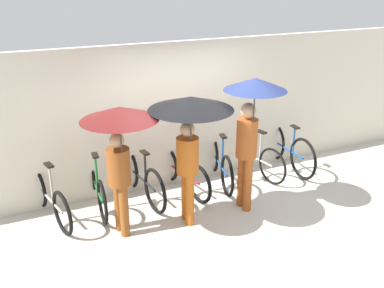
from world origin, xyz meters
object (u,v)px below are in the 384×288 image
(parked_bicycle_2, at_px, (141,177))
(parked_bicycle_6, at_px, (287,148))
(parked_bicycle_5, at_px, (253,156))
(parked_bicycle_1, at_px, (96,185))
(pedestrian_center, at_px, (190,121))
(pedestrian_trailing, at_px, (251,112))
(parked_bicycle_3, at_px, (182,172))
(parked_bicycle_0, at_px, (49,198))
(pedestrian_leading, at_px, (119,135))
(parked_bicycle_4, at_px, (220,163))

(parked_bicycle_2, distance_m, parked_bicycle_6, 2.91)
(parked_bicycle_2, distance_m, parked_bicycle_5, 2.18)
(parked_bicycle_1, distance_m, pedestrian_center, 2.04)
(pedestrian_trailing, bearing_deg, parked_bicycle_5, -128.29)
(parked_bicycle_2, distance_m, parked_bicycle_3, 0.73)
(parked_bicycle_2, height_order, pedestrian_trailing, pedestrian_trailing)
(parked_bicycle_0, xyz_separation_m, parked_bicycle_1, (0.73, 0.10, 0.01))
(parked_bicycle_5, distance_m, pedestrian_leading, 3.15)
(parked_bicycle_6, distance_m, pedestrian_trailing, 2.22)
(parked_bicycle_3, distance_m, parked_bicycle_5, 1.46)
(parked_bicycle_2, xyz_separation_m, pedestrian_center, (0.39, -1.08, 1.24))
(parked_bicycle_0, xyz_separation_m, parked_bicycle_4, (2.91, 0.04, 0.02))
(parked_bicycle_6, bearing_deg, pedestrian_trailing, 127.09)
(parked_bicycle_5, relative_size, pedestrian_center, 0.84)
(parked_bicycle_1, xyz_separation_m, parked_bicycle_4, (2.18, -0.07, 0.01))
(parked_bicycle_2, bearing_deg, parked_bicycle_6, -96.20)
(pedestrian_leading, distance_m, pedestrian_center, 0.97)
(parked_bicycle_3, distance_m, parked_bicycle_6, 2.19)
(pedestrian_center, relative_size, pedestrian_trailing, 0.93)
(parked_bicycle_3, bearing_deg, parked_bicycle_2, 78.77)
(parked_bicycle_6, xyz_separation_m, pedestrian_leading, (-3.47, -0.94, 1.13))
(parked_bicycle_1, bearing_deg, pedestrian_center, -132.16)
(parked_bicycle_4, bearing_deg, pedestrian_leading, 128.98)
(parked_bicycle_0, relative_size, pedestrian_center, 0.83)
(parked_bicycle_3, relative_size, pedestrian_trailing, 0.77)
(pedestrian_leading, bearing_deg, parked_bicycle_0, -54.02)
(parked_bicycle_6, distance_m, pedestrian_leading, 3.77)
(parked_bicycle_4, relative_size, pedestrian_leading, 0.87)
(parked_bicycle_2, xyz_separation_m, parked_bicycle_3, (0.73, -0.03, -0.03))
(parked_bicycle_3, xyz_separation_m, pedestrian_leading, (-1.29, -0.92, 1.18))
(parked_bicycle_0, distance_m, parked_bicycle_2, 1.46)
(parked_bicycle_2, bearing_deg, parked_bicycle_3, -98.16)
(pedestrian_center, bearing_deg, parked_bicycle_3, -103.00)
(pedestrian_leading, bearing_deg, parked_bicycle_5, -168.41)
(pedestrian_trailing, bearing_deg, parked_bicycle_1, -30.52)
(parked_bicycle_0, bearing_deg, parked_bicycle_1, -94.34)
(parked_bicycle_1, distance_m, parked_bicycle_5, 2.91)
(parked_bicycle_0, bearing_deg, pedestrian_leading, -147.99)
(parked_bicycle_3, relative_size, pedestrian_leading, 0.85)
(parked_bicycle_0, bearing_deg, pedestrian_trailing, -122.22)
(parked_bicycle_0, bearing_deg, parked_bicycle_2, -101.01)
(parked_bicycle_3, xyz_separation_m, parked_bicycle_6, (2.18, 0.02, 0.05))
(parked_bicycle_1, distance_m, pedestrian_trailing, 2.70)
(parked_bicycle_6, height_order, pedestrian_center, pedestrian_center)
(parked_bicycle_3, bearing_deg, parked_bicycle_4, -96.99)
(parked_bicycle_1, height_order, pedestrian_trailing, pedestrian_trailing)
(parked_bicycle_0, xyz_separation_m, pedestrian_leading, (0.90, -0.91, 1.17))
(parked_bicycle_1, relative_size, parked_bicycle_4, 1.04)
(pedestrian_trailing, bearing_deg, parked_bicycle_3, -60.00)
(parked_bicycle_6, distance_m, pedestrian_center, 3.00)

